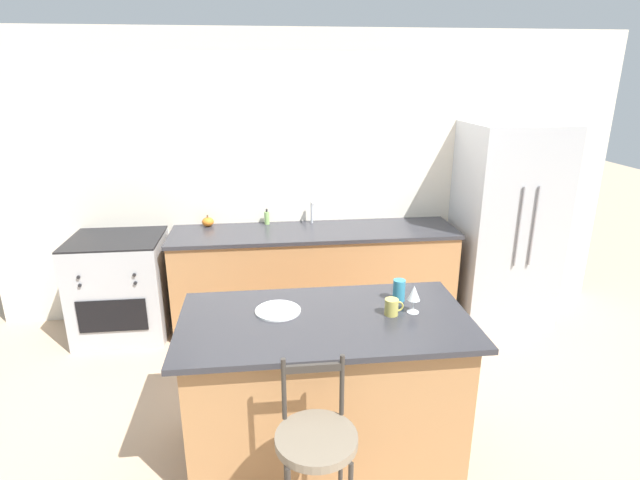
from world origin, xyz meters
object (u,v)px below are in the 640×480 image
refrigerator (505,224)px  soap_bottle (267,218)px  pumpkin_decoration (208,222)px  wine_glass (414,294)px  dinner_plate (278,310)px  bar_stool_near (316,457)px  oven_range (121,287)px  tumbler_cup (399,290)px  coffee_mug (392,307)px

refrigerator → soap_bottle: size_ratio=12.63×
pumpkin_decoration → wine_glass: bearing=-53.9°
dinner_plate → pumpkin_decoration: pumpkin_decoration is taller
bar_stool_near → pumpkin_decoration: (-0.74, 2.68, 0.41)m
wine_glass → pumpkin_decoration: size_ratio=1.60×
oven_range → tumbler_cup: size_ratio=6.65×
coffee_mug → pumpkin_decoration: (-1.28, 1.95, 0.00)m
oven_range → refrigerator: bearing=-0.5°
refrigerator → tumbler_cup: bearing=-134.1°
pumpkin_decoration → soap_bottle: size_ratio=0.74×
coffee_mug → soap_bottle: bearing=110.2°
dinner_plate → coffee_mug: size_ratio=2.39×
refrigerator → dinner_plate: bearing=-145.0°
refrigerator → coffee_mug: bearing=-132.5°
dinner_plate → wine_glass: (0.82, -0.10, 0.12)m
refrigerator → coffee_mug: size_ratio=16.22×
pumpkin_decoration → refrigerator: bearing=-5.8°
oven_range → soap_bottle: soap_bottle is taller
coffee_mug → soap_bottle: soap_bottle is taller
wine_glass → coffee_mug: wine_glass is taller
wine_glass → pumpkin_decoration: (-1.41, 1.94, -0.07)m
refrigerator → bar_stool_near: (-2.07, -2.40, -0.37)m
refrigerator → coffee_mug: 2.27m
wine_glass → oven_range: bearing=142.5°
bar_stool_near → wine_glass: wine_glass is taller
tumbler_cup → wine_glass: bearing=-76.6°
bar_stool_near → dinner_plate: bearing=99.6°
bar_stool_near → tumbler_cup: (0.63, 0.92, 0.43)m
dinner_plate → wine_glass: wine_glass is taller
wine_glass → tumbler_cup: wine_glass is taller
tumbler_cup → pumpkin_decoration: bearing=127.9°
soap_bottle → bar_stool_near: bearing=-86.1°
bar_stool_near → wine_glass: (0.68, 0.74, 0.48)m
coffee_mug → pumpkin_decoration: size_ratio=1.06×
wine_glass → tumbler_cup: (-0.04, 0.18, -0.05)m
dinner_plate → pumpkin_decoration: 1.93m
wine_glass → soap_bottle: wine_glass is taller
oven_range → tumbler_cup: bearing=-35.0°
bar_stool_near → tumbler_cup: bearing=55.5°
refrigerator → dinner_plate: refrigerator is taller
wine_glass → coffee_mug: bearing=-173.7°
refrigerator → wine_glass: bearing=-130.1°
tumbler_cup → oven_range: bearing=145.0°
oven_range → dinner_plate: size_ratio=3.35×
coffee_mug → tumbler_cup: size_ratio=0.83×
dinner_plate → tumbler_cup: bearing=5.4°
refrigerator → pumpkin_decoration: refrigerator is taller
coffee_mug → oven_range: bearing=140.5°
tumbler_cup → refrigerator: bearing=45.9°
tumbler_cup → pumpkin_decoration: size_ratio=1.27×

